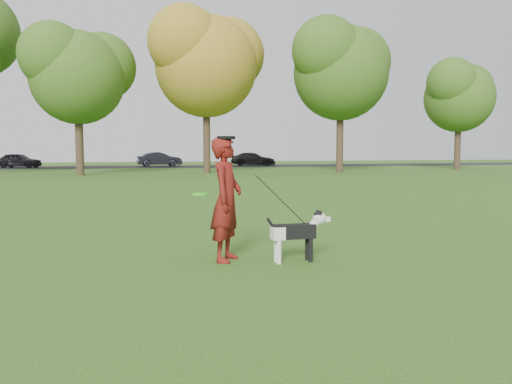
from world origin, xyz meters
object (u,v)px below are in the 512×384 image
object	(u,v)px
dog	(299,230)
car_right	(253,159)
man	(226,199)
car_left	(19,160)
car_mid	(159,159)

from	to	relation	value
dog	car_right	distance (m)	41.59
man	car_left	size ratio (longest dim) A/B	0.46
man	car_mid	world-z (taller)	man
man	car_right	bearing A→B (deg)	13.83
car_left	car_mid	xyz separation A→B (m)	(11.92, 0.00, 0.03)
man	car_right	size ratio (longest dim) A/B	0.39
car_left	car_right	bearing A→B (deg)	-72.46
car_left	car_right	size ratio (longest dim) A/B	0.85
man	car_right	world-z (taller)	man
man	car_mid	bearing A→B (deg)	26.24
car_mid	man	bearing A→B (deg)	172.63
man	dog	distance (m)	1.08
car_left	car_right	xyz separation A→B (m)	(20.85, 0.00, 0.00)
car_mid	car_right	distance (m)	8.94
car_left	car_right	world-z (taller)	car_right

